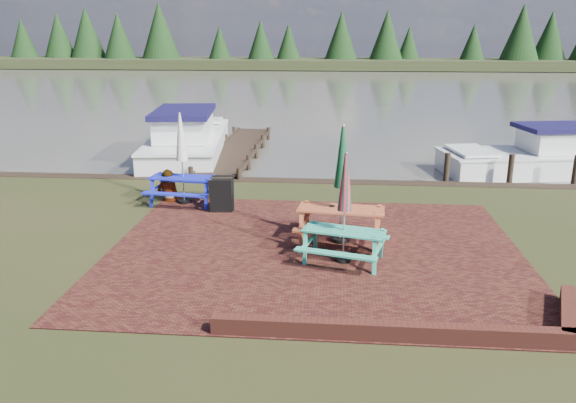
% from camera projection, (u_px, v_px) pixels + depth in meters
% --- Properties ---
extents(ground, '(120.00, 120.00, 0.00)m').
position_uv_depth(ground, '(312.00, 270.00, 11.38)').
color(ground, black).
rests_on(ground, ground).
extents(paving, '(9.00, 7.50, 0.02)m').
position_uv_depth(paving, '(314.00, 251.00, 12.33)').
color(paving, black).
rests_on(paving, ground).
extents(brick_wall, '(6.21, 1.79, 0.30)m').
position_uv_depth(brick_wall, '(441.00, 328.00, 8.86)').
color(brick_wall, '#4C1E16').
rests_on(brick_wall, ground).
extents(water, '(120.00, 60.00, 0.02)m').
position_uv_depth(water, '(332.00, 89.00, 46.64)').
color(water, '#45413B').
rests_on(water, ground).
extents(far_treeline, '(120.00, 10.00, 8.10)m').
position_uv_depth(far_treeline, '(335.00, 42.00, 73.32)').
color(far_treeline, black).
rests_on(far_treeline, ground).
extents(picnic_table_teal, '(2.01, 1.88, 2.33)m').
position_uv_depth(picnic_table_teal, '(344.00, 225.00, 11.55)').
color(picnic_table_teal, teal).
rests_on(picnic_table_teal, ground).
extents(picnic_table_red, '(2.11, 1.92, 2.68)m').
position_uv_depth(picnic_table_red, '(341.00, 203.00, 12.61)').
color(picnic_table_red, '#AA4D2B').
rests_on(picnic_table_red, ground).
extents(picnic_table_blue, '(1.97, 1.79, 2.52)m').
position_uv_depth(picnic_table_blue, '(183.00, 173.00, 15.54)').
color(picnic_table_blue, '#181FB8').
rests_on(picnic_table_blue, ground).
extents(chalkboard, '(0.61, 0.61, 0.96)m').
position_uv_depth(chalkboard, '(222.00, 195.00, 14.85)').
color(chalkboard, black).
rests_on(chalkboard, ground).
extents(jetty, '(1.76, 9.08, 1.00)m').
position_uv_depth(jetty, '(237.00, 149.00, 22.38)').
color(jetty, black).
rests_on(jetty, ground).
extents(boat_jetty, '(3.58, 8.01, 2.24)m').
position_uv_depth(boat_jetty, '(188.00, 142.00, 21.92)').
color(boat_jetty, silver).
rests_on(boat_jetty, ground).
extents(boat_near, '(7.28, 3.66, 1.88)m').
position_uv_depth(boat_near, '(546.00, 158.00, 19.69)').
color(boat_near, silver).
rests_on(boat_near, ground).
extents(person, '(0.72, 0.52, 1.84)m').
position_uv_depth(person, '(167.00, 170.00, 15.69)').
color(person, gray).
rests_on(person, ground).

